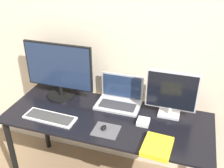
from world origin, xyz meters
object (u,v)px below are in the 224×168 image
Objects in this scene: monitor_left at (59,71)px; power_brick at (143,122)px; monitor_right at (171,93)px; laptop at (120,97)px; book at (157,147)px; keyboard at (50,118)px; mouse at (104,128)px.

power_brick is (0.78, -0.17, -0.24)m from monitor_left.
monitor_right is 4.09× the size of power_brick.
laptop is 0.61m from book.
book is 0.28m from power_brick.
power_brick reaches higher than keyboard.
laptop reaches higher than mouse.
laptop is 3.84× the size of power_brick.
keyboard is at bearing -77.56° from monitor_left.
book is at bearing -24.06° from monitor_left.
mouse is at bearing -32.59° from monitor_left.
monitor_right is (0.95, 0.00, -0.05)m from monitor_left.
keyboard is 0.86m from book.
monitor_right is 1.06× the size of laptop.
monitor_left is 0.66m from mouse.
book is 2.48× the size of power_brick.
monitor_right is at bearing 86.54° from book.
monitor_left is 0.83m from power_brick.
monitor_right reaches higher than keyboard.
monitor_right is 0.45m from laptop.
mouse is at bearing -148.36° from power_brick.
keyboard is 0.45m from mouse.
power_brick is at bearing -41.13° from laptop.
mouse is 0.59× the size of power_brick.
laptop is at bearing 138.87° from power_brick.
book reaches higher than keyboard.
monitor_right is at bearing 37.76° from mouse.
monitor_right is 0.57m from mouse.
monitor_right is at bearing 20.74° from keyboard.
monitor_left is at bearing 102.44° from keyboard.
monitor_right reaches higher than book.
laptop is 0.60m from keyboard.
monitor_left is 0.95m from monitor_right.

